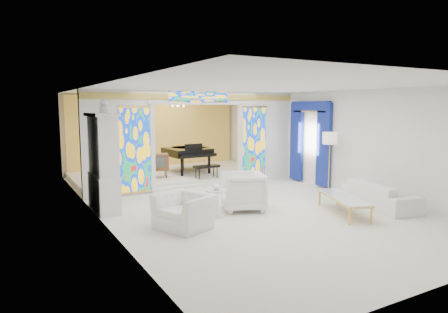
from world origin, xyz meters
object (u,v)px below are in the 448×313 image
armchair_right (243,191)px  tv_console (158,162)px  armchair_left (185,211)px  grand_piano (189,152)px  sofa (380,195)px  coffee_table (343,198)px  china_cabinet (103,163)px

armchair_right → tv_console: bearing=-150.7°
armchair_left → grand_piano: 6.31m
armchair_left → grand_piano: (2.68, 5.68, 0.54)m
sofa → grand_piano: 6.92m
coffee_table → armchair_left: bearing=167.4°
armchair_left → armchair_right: 1.95m
china_cabinet → grand_piano: (3.82, 3.40, -0.27)m
china_cabinet → sofa: size_ratio=1.25×
sofa → coffee_table: size_ratio=1.09×
armchair_right → coffee_table: size_ratio=0.52×
sofa → grand_piano: size_ratio=0.80×
grand_piano → tv_console: bearing=-157.7°
china_cabinet → tv_console: 3.65m
coffee_table → grand_piano: size_ratio=0.74×
tv_console → sofa: bearing=-44.0°
armchair_left → tv_console: size_ratio=1.39×
armchair_left → tv_console: 5.19m
sofa → tv_console: size_ratio=2.73×
grand_piano → china_cabinet: bearing=-140.5°
tv_console → coffee_table: bearing=-54.1°
sofa → coffee_table: 1.32m
coffee_table → tv_console: tv_console is taller
coffee_table → grand_piano: grand_piano is taller
coffee_table → tv_console: bearing=113.0°
armchair_left → sofa: armchair_left is taller
china_cabinet → armchair_right: bearing=-29.0°
coffee_table → grand_piano: bearing=99.0°
china_cabinet → armchair_left: china_cabinet is taller
china_cabinet → armchair_right: 3.47m
armchair_left → armchair_right: size_ratio=1.08×
armchair_right → china_cabinet: bearing=-97.6°
china_cabinet → tv_console: size_ratio=3.42×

